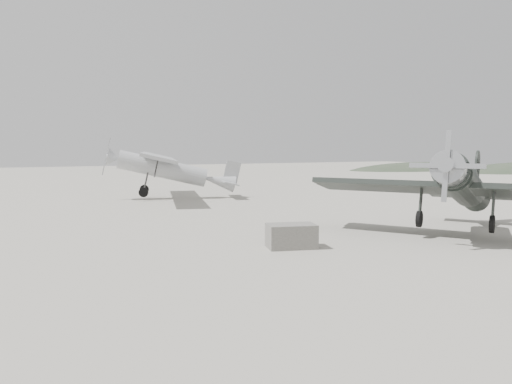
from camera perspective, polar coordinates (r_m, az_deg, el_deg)
ground at (r=19.57m, az=4.66°, el=-4.72°), size 160.00×160.00×0.00m
hill_northeast at (r=82.69m, az=18.32°, el=2.46°), size 32.00×16.00×5.20m
lowwing_monoplane at (r=20.71m, az=22.60°, el=0.68°), size 8.69×10.38×3.54m
highwing_monoplane at (r=33.20m, az=-10.00°, el=2.97°), size 8.76×12.17×3.46m
equipment_block at (r=16.67m, az=4.06°, el=-5.04°), size 1.82×1.43×0.79m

